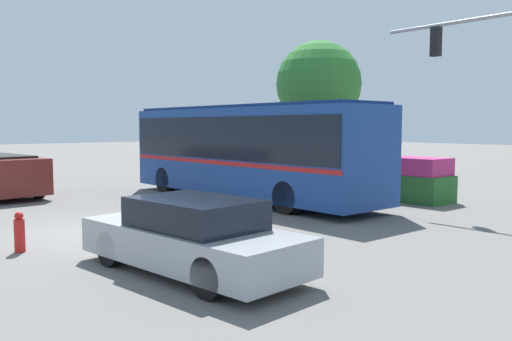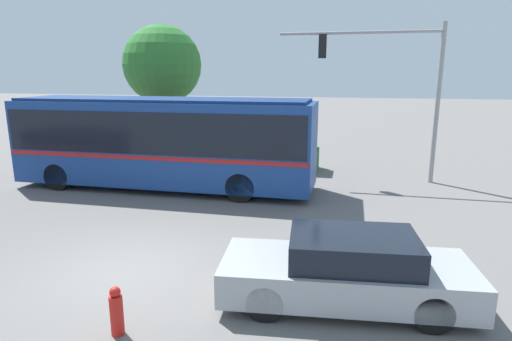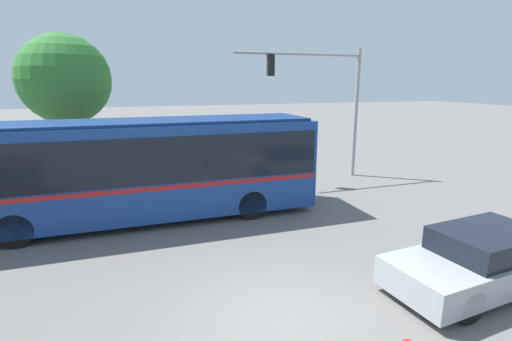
{
  "view_description": "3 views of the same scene",
  "coord_description": "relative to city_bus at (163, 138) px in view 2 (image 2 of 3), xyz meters",
  "views": [
    {
      "loc": [
        12.79,
        -5.57,
        2.65
      ],
      "look_at": [
        2.27,
        3.36,
        1.51
      ],
      "focal_mm": 37.86,
      "sensor_mm": 36.0,
      "label": 1
    },
    {
      "loc": [
        4.7,
        -7.77,
        4.25
      ],
      "look_at": [
        2.22,
        3.08,
        1.7
      ],
      "focal_mm": 29.84,
      "sensor_mm": 36.0,
      "label": 2
    },
    {
      "loc": [
        -2.59,
        -5.93,
        4.55
      ],
      "look_at": [
        1.03,
        4.8,
        1.87
      ],
      "focal_mm": 26.18,
      "sensor_mm": 36.0,
      "label": 3
    }
  ],
  "objects": [
    {
      "name": "ground_plane",
      "position": [
        2.12,
        -6.68,
        -1.91
      ],
      "size": [
        140.0,
        140.0,
        0.0
      ],
      "primitive_type": "plane",
      "color": "slate"
    },
    {
      "name": "city_bus",
      "position": [
        0.0,
        0.0,
        0.0
      ],
      "size": [
        11.18,
        2.68,
        3.36
      ],
      "rotation": [
        0.0,
        0.0,
        3.15
      ],
      "color": "navy",
      "rests_on": "ground"
    },
    {
      "name": "sedan_foreground",
      "position": [
        6.86,
        -6.93,
        -1.26
      ],
      "size": [
        4.78,
        2.23,
        1.36
      ],
      "rotation": [
        0.0,
        0.0,
        3.24
      ],
      "color": "#9EA3A8",
      "rests_on": "ground"
    },
    {
      "name": "traffic_light_pole",
      "position": [
        8.38,
        3.12,
        2.23
      ],
      "size": [
        6.23,
        0.24,
        6.11
      ],
      "rotation": [
        0.0,
        0.0,
        3.14
      ],
      "color": "gray",
      "rests_on": "ground"
    },
    {
      "name": "flowering_hedge",
      "position": [
        0.37,
        4.19,
        -1.15
      ],
      "size": [
        10.01,
        1.49,
        1.55
      ],
      "color": "#286028",
      "rests_on": "ground"
    },
    {
      "name": "street_tree_left",
      "position": [
        -3.22,
        7.13,
        2.76
      ],
      "size": [
        4.13,
        4.13,
        6.76
      ],
      "color": "brown",
      "rests_on": "ground"
    },
    {
      "name": "fire_hydrant",
      "position": [
        3.17,
        -8.81,
        -1.5
      ],
      "size": [
        0.22,
        0.22,
        0.86
      ],
      "color": "red",
      "rests_on": "ground"
    }
  ]
}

